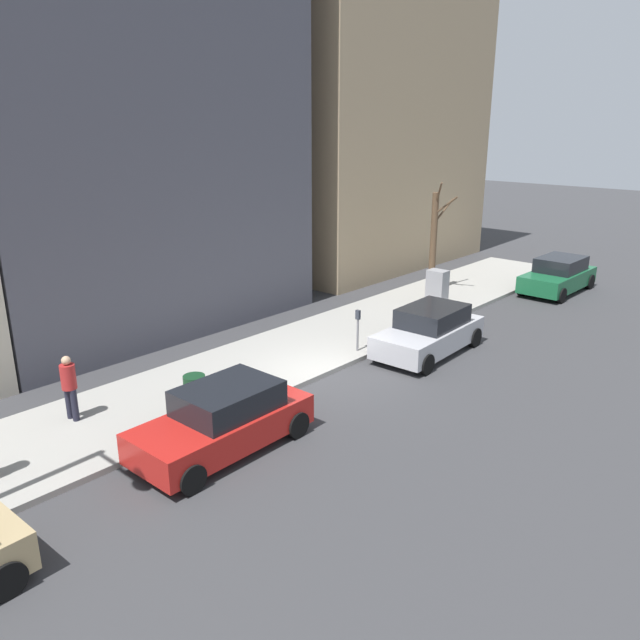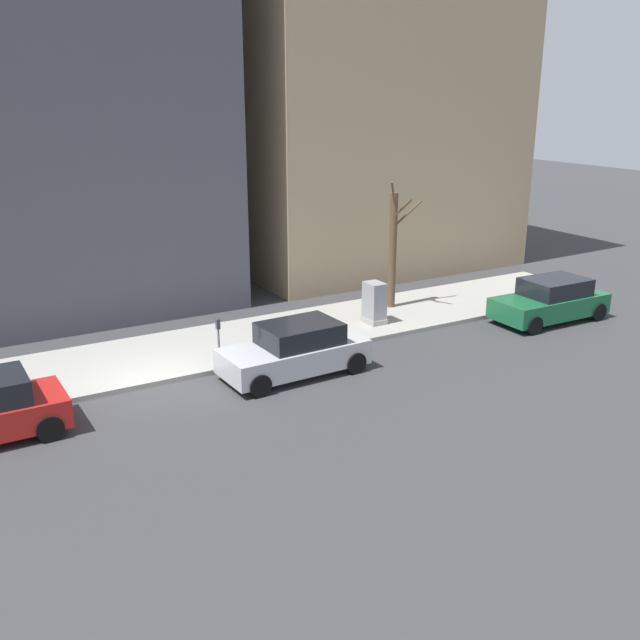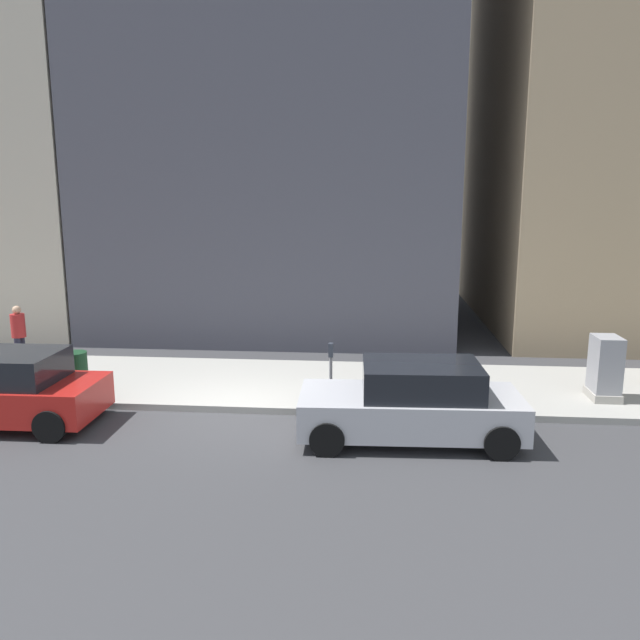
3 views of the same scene
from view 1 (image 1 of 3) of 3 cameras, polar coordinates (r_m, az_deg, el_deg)
The scene contains 11 objects.
ground_plane at distance 18.29m, azimuth 0.43°, elevation -5.29°, with size 120.00×120.00×0.00m, color #38383A.
sidewalk at distance 19.54m, azimuth -3.97°, elevation -3.53°, with size 4.00×36.00×0.15m, color #9E9B93.
parked_car_green at distance 29.04m, azimuth 20.95°, elevation 3.83°, with size 1.98×4.23×1.52m.
parked_car_silver at distance 20.23m, azimuth 9.98°, elevation -1.02°, with size 2.05×4.26×1.52m.
parked_car_red at distance 14.39m, azimuth -8.78°, elevation -9.01°, with size 1.98×4.23×1.52m.
parking_meter at distance 19.71m, azimuth 3.47°, elevation -0.55°, with size 0.14×0.10×1.35m.
utility_box at distance 25.01m, azimuth 10.66°, elevation 2.86°, with size 0.83×0.61×1.43m.
bare_tree at distance 26.71m, azimuth 10.37°, elevation 7.16°, with size 1.13×1.66×4.70m.
trash_bin at distance 16.22m, azimuth -11.36°, elevation -6.48°, with size 0.56×0.56×0.90m, color #14381E.
pedestrian_near_meter at distance 16.33m, azimuth -21.96°, elevation -5.46°, with size 0.40×0.36×1.66m.
office_tower_left at distance 34.56m, azimuth 0.51°, elevation 18.44°, with size 12.49×12.49×15.08m, color tan.
Camera 1 is at (-11.14, 12.60, 7.19)m, focal length 35.00 mm.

